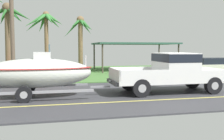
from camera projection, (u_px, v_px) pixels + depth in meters
ground at (129, 75)px, 21.08m from camera, size 36.00×22.00×0.11m
pickup_truck_towing at (174, 70)px, 12.67m from camera, size 5.62×2.16×1.90m
boat_on_trailer at (37, 73)px, 11.21m from camera, size 5.85×2.21×2.30m
parked_sedan_near at (38, 69)px, 18.37m from camera, size 4.67×1.81×1.38m
parked_sedan_far at (214, 66)px, 20.98m from camera, size 4.80×1.95×1.38m
carport_awning at (134, 44)px, 24.65m from camera, size 7.45×4.85×2.63m
palm_tree_near_left at (9, 24)px, 18.55m from camera, size 2.98×2.88×5.34m
palm_tree_mid at (80, 31)px, 24.11m from camera, size 2.90×2.69×5.10m
palm_tree_far_left at (45, 25)px, 20.96m from camera, size 3.17×3.04×5.09m
utility_pole at (12, 17)px, 15.12m from camera, size 0.24×1.80×7.59m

